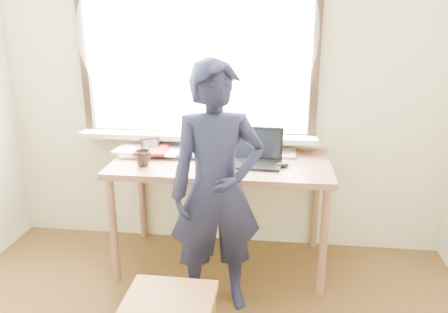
# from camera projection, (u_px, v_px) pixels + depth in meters

# --- Properties ---
(room_shell) EXTENTS (3.52, 4.02, 2.61)m
(room_shell) POSITION_uv_depth(u_px,v_px,m) (157.00, 70.00, 1.55)
(room_shell) COLOR beige
(room_shell) RESTS_ON ground
(desk) EXTENTS (1.55, 0.77, 0.83)m
(desk) POSITION_uv_depth(u_px,v_px,m) (222.00, 171.00, 3.17)
(desk) COLOR #8B5E45
(desk) RESTS_ON ground
(laptop) EXTENTS (0.37, 0.31, 0.24)m
(laptop) POSITION_uv_depth(u_px,v_px,m) (257.00, 155.00, 3.07)
(laptop) COLOR black
(laptop) RESTS_ON desk
(mug_white) EXTENTS (0.16, 0.16, 0.09)m
(mug_white) POSITION_uv_depth(u_px,v_px,m) (201.00, 148.00, 3.27)
(mug_white) COLOR white
(mug_white) RESTS_ON desk
(mug_dark) EXTENTS (0.15, 0.15, 0.11)m
(mug_dark) POSITION_uv_depth(u_px,v_px,m) (143.00, 158.00, 3.01)
(mug_dark) COLOR black
(mug_dark) RESTS_ON desk
(mouse) EXTENTS (0.09, 0.06, 0.03)m
(mouse) POSITION_uv_depth(u_px,v_px,m) (282.00, 165.00, 2.99)
(mouse) COLOR black
(mouse) RESTS_ON desk
(desk_clutter) EXTENTS (0.87, 0.46, 0.04)m
(desk_clutter) POSITION_uv_depth(u_px,v_px,m) (185.00, 151.00, 3.30)
(desk_clutter) COLOR #2F619B
(desk_clutter) RESTS_ON desk
(book_a) EXTENTS (0.34, 0.36, 0.03)m
(book_a) POSITION_uv_depth(u_px,v_px,m) (168.00, 148.00, 3.38)
(book_a) COLOR white
(book_a) RESTS_ON desk
(book_b) EXTENTS (0.19, 0.25, 0.02)m
(book_b) POSITION_uv_depth(u_px,v_px,m) (272.00, 152.00, 3.30)
(book_b) COLOR white
(book_b) RESTS_ON desk
(picture_frame) EXTENTS (0.13, 0.08, 0.11)m
(picture_frame) POSITION_uv_depth(u_px,v_px,m) (150.00, 146.00, 3.28)
(picture_frame) COLOR black
(picture_frame) RESTS_ON desk
(person) EXTENTS (0.67, 0.53, 1.60)m
(person) POSITION_uv_depth(u_px,v_px,m) (217.00, 191.00, 2.68)
(person) COLOR black
(person) RESTS_ON ground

